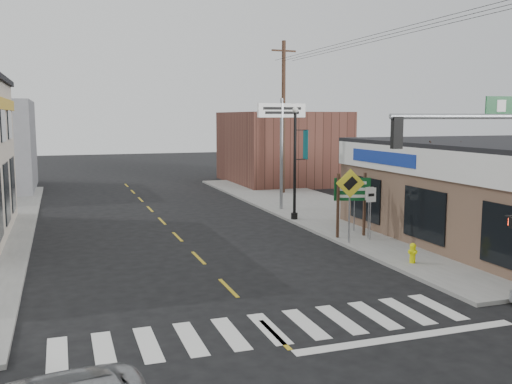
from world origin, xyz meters
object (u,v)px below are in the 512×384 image
object	(u,v)px
dance_center_sign	(282,125)
bare_tree	(445,149)
lamp_post	(296,155)
guide_sign	(352,196)
traffic_signal_pole	(507,183)
fire_hydrant	(413,252)
utility_pole_far	(283,116)

from	to	relation	value
dance_center_sign	bare_tree	distance (m)	10.56
lamp_post	bare_tree	world-z (taller)	lamp_post
guide_sign	bare_tree	size ratio (longest dim) A/B	0.57
guide_sign	lamp_post	world-z (taller)	lamp_post
lamp_post	guide_sign	bearing A→B (deg)	-104.70
traffic_signal_pole	lamp_post	distance (m)	14.00
traffic_signal_pole	guide_sign	xyz separation A→B (m)	(0.44, 9.30, -1.60)
lamp_post	bare_tree	xyz separation A→B (m)	(3.66, -6.79, 0.57)
fire_hydrant	dance_center_sign	distance (m)	13.33
fire_hydrant	bare_tree	xyz separation A→B (m)	(3.15, 2.58, 3.43)
traffic_signal_pole	bare_tree	size ratio (longest dim) A/B	1.17
traffic_signal_pole	lamp_post	size ratio (longest dim) A/B	1.01
fire_hydrant	utility_pole_far	distance (m)	19.73
traffic_signal_pole	utility_pole_far	world-z (taller)	utility_pole_far
fire_hydrant	dance_center_sign	xyz separation A→B (m)	(0.00, 12.62, 4.28)
traffic_signal_pole	bare_tree	distance (m)	8.02
bare_tree	traffic_signal_pole	bearing A→B (deg)	-115.86
guide_sign	bare_tree	bearing A→B (deg)	-17.76
traffic_signal_pole	utility_pole_far	distance (m)	23.84
lamp_post	bare_tree	distance (m)	7.73
dance_center_sign	fire_hydrant	bearing A→B (deg)	-95.75
lamp_post	utility_pole_far	distance (m)	10.27
fire_hydrant	utility_pole_far	bearing A→B (deg)	82.09
bare_tree	utility_pole_far	world-z (taller)	utility_pole_far
guide_sign	dance_center_sign	bearing A→B (deg)	107.39
bare_tree	lamp_post	bearing A→B (deg)	118.33
guide_sign	bare_tree	xyz separation A→B (m)	(3.05, -2.10, 2.04)
traffic_signal_pole	dance_center_sign	size ratio (longest dim) A/B	0.93
guide_sign	bare_tree	distance (m)	4.23
guide_sign	fire_hydrant	bearing A→B (deg)	-74.54
utility_pole_far	lamp_post	bearing A→B (deg)	-113.75
bare_tree	dance_center_sign	bearing A→B (deg)	107.42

